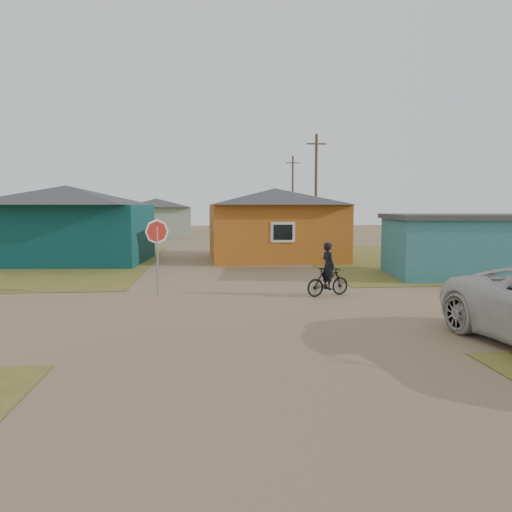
# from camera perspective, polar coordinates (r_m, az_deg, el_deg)

# --- Properties ---
(ground) EXTENTS (120.00, 120.00, 0.00)m
(ground) POSITION_cam_1_polar(r_m,az_deg,el_deg) (13.71, -0.61, -6.70)
(ground) COLOR #896F4F
(grass_ne) EXTENTS (20.00, 18.00, 0.00)m
(grass_ne) POSITION_cam_1_polar(r_m,az_deg,el_deg) (30.51, 24.37, -0.28)
(grass_ne) COLOR olive
(grass_ne) RESTS_ON ground
(house_teal) EXTENTS (8.93, 7.08, 4.00)m
(house_teal) POSITION_cam_1_polar(r_m,az_deg,el_deg) (27.86, -20.77, 3.56)
(house_teal) COLOR #0A3737
(house_teal) RESTS_ON ground
(house_yellow) EXTENTS (7.72, 6.76, 3.90)m
(house_yellow) POSITION_cam_1_polar(r_m,az_deg,el_deg) (27.59, 2.17, 3.81)
(house_yellow) COLOR #B25E1B
(house_yellow) RESTS_ON ground
(shed_turquoise) EXTENTS (6.71, 4.93, 2.60)m
(shed_turquoise) POSITION_cam_1_polar(r_m,az_deg,el_deg) (22.56, 22.72, 1.15)
(shed_turquoise) COLOR #367678
(shed_turquoise) RESTS_ON ground
(house_pale_west) EXTENTS (7.04, 6.15, 3.60)m
(house_pale_west) POSITION_cam_1_polar(r_m,az_deg,el_deg) (47.61, -11.27, 4.37)
(house_pale_west) COLOR gray
(house_pale_west) RESTS_ON ground
(house_beige_east) EXTENTS (6.95, 6.05, 3.60)m
(house_beige_east) POSITION_cam_1_polar(r_m,az_deg,el_deg) (54.50, 6.44, 4.62)
(house_beige_east) COLOR tan
(house_beige_east) RESTS_ON ground
(house_pale_north) EXTENTS (6.28, 5.81, 3.40)m
(house_pale_north) POSITION_cam_1_polar(r_m,az_deg,el_deg) (60.74, -17.65, 4.41)
(house_pale_north) COLOR gray
(house_pale_north) RESTS_ON ground
(utility_pole_near) EXTENTS (1.40, 0.20, 8.00)m
(utility_pole_near) POSITION_cam_1_polar(r_m,az_deg,el_deg) (36.17, 6.86, 7.63)
(utility_pole_near) COLOR brown
(utility_pole_near) RESTS_ON ground
(utility_pole_far) EXTENTS (1.40, 0.20, 8.00)m
(utility_pole_far) POSITION_cam_1_polar(r_m,az_deg,el_deg) (52.07, 4.21, 7.10)
(utility_pole_far) COLOR brown
(utility_pole_far) RESTS_ON ground
(stop_sign) EXTENTS (0.82, 0.12, 2.52)m
(stop_sign) POSITION_cam_1_polar(r_m,az_deg,el_deg) (16.83, -11.23, 1.88)
(stop_sign) COLOR gray
(stop_sign) RESTS_ON ground
(cyclist) EXTENTS (1.62, 0.94, 1.77)m
(cyclist) POSITION_cam_1_polar(r_m,az_deg,el_deg) (16.53, 8.23, -2.34)
(cyclist) COLOR black
(cyclist) RESTS_ON ground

